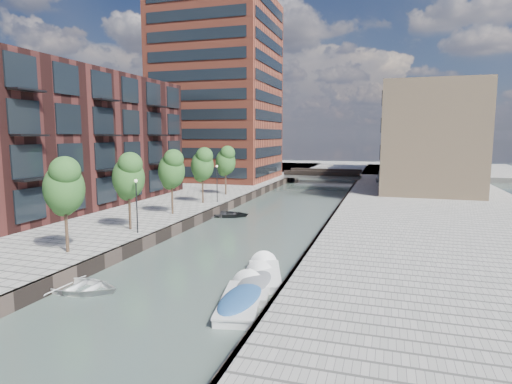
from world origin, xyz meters
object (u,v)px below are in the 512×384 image
at_px(sloop_3, 79,291).
at_px(motorboat_2, 264,274).
at_px(car, 384,179).
at_px(tree_5, 202,164).
at_px(motorboat_4, 255,284).
at_px(motorboat_3, 242,299).
at_px(tree_6, 225,160).
at_px(tree_2, 64,185).
at_px(bridge, 323,175).
at_px(tree_3, 128,175).
at_px(sloop_4, 226,217).
at_px(tree_4, 171,169).

bearing_deg(sloop_3, motorboat_2, -61.52).
xyz_separation_m(sloop_3, car, (15.39, 50.00, 1.73)).
relative_size(tree_5, motorboat_4, 1.13).
height_order(motorboat_2, motorboat_3, motorboat_3).
height_order(tree_5, tree_6, same).
xyz_separation_m(tree_2, motorboat_2, (12.51, 2.03, -5.20)).
distance_m(tree_2, tree_6, 28.00).
bearing_deg(bridge, tree_3, -100.25).
xyz_separation_m(bridge, sloop_4, (-4.99, -34.95, -1.39)).
height_order(sloop_3, sloop_4, sloop_4).
distance_m(sloop_4, car, 31.65).
distance_m(motorboat_2, car, 45.09).
distance_m(tree_3, tree_4, 7.00).
bearing_deg(tree_2, bridge, 81.05).
height_order(tree_3, motorboat_2, tree_3).
bearing_deg(tree_2, tree_4, 90.00).
height_order(tree_3, sloop_4, tree_3).
xyz_separation_m(sloop_3, motorboat_4, (9.04, 3.26, 0.20)).
height_order(tree_4, sloop_3, tree_4).
xyz_separation_m(tree_4, motorboat_2, (12.51, -11.97, -5.20)).
relative_size(tree_6, car, 1.40).
distance_m(tree_6, car, 26.81).
relative_size(bridge, tree_3, 2.18).
height_order(tree_3, motorboat_4, tree_3).
distance_m(motorboat_3, motorboat_4, 2.29).
bearing_deg(motorboat_2, tree_4, 136.27).
bearing_deg(motorboat_3, motorboat_2, 91.44).
relative_size(tree_2, tree_3, 1.00).
xyz_separation_m(tree_6, car, (18.95, 18.62, -3.58)).
distance_m(bridge, tree_3, 47.92).
bearing_deg(bridge, motorboat_2, -85.59).
xyz_separation_m(tree_5, motorboat_2, (12.51, -18.97, -5.20)).
xyz_separation_m(motorboat_3, motorboat_4, (-0.02, 2.29, -0.02)).
relative_size(tree_2, car, 1.40).
xyz_separation_m(sloop_4, motorboat_3, (9.11, -21.45, 0.22)).
distance_m(tree_3, motorboat_3, 16.54).
bearing_deg(car, motorboat_4, -114.73).
xyz_separation_m(tree_3, motorboat_2, (12.51, -4.97, -5.20)).
relative_size(bridge, tree_5, 2.18).
relative_size(tree_3, motorboat_3, 1.04).
distance_m(tree_4, motorboat_2, 18.08).
bearing_deg(car, tree_5, -143.48).
xyz_separation_m(tree_2, sloop_4, (3.51, 19.05, -5.31)).
bearing_deg(motorboat_2, car, 81.78).
bearing_deg(tree_6, sloop_4, -68.57).
bearing_deg(tree_2, motorboat_4, -0.52).
xyz_separation_m(tree_2, motorboat_4, (12.60, -0.11, -5.10)).
relative_size(tree_2, motorboat_4, 1.13).
bearing_deg(sloop_4, motorboat_3, -167.56).
distance_m(sloop_3, sloop_4, 22.42).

